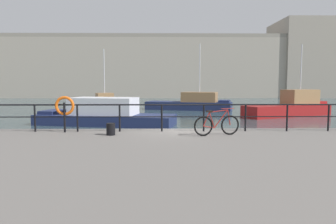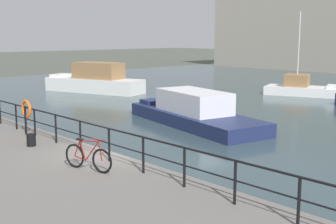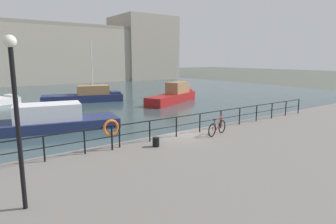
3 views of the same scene
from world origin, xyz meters
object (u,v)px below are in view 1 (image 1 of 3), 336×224
mooring_bollard (111,129)px  moored_cabin_cruiser (107,103)px  harbor_building (197,67)px  moored_red_daysailer (104,114)px  life_ring_stand (65,107)px  moored_green_narrowboat (192,103)px  parked_bicycle (217,125)px  moored_blue_motorboat (291,106)px

mooring_bollard → moored_cabin_cruiser: bearing=100.0°
mooring_bollard → harbor_building: bearing=80.7°
harbor_building → moored_red_daysailer: bearing=-104.2°
life_ring_stand → moored_cabin_cruiser: bearing=96.2°
moored_green_narrowboat → parked_bicycle: 23.07m
moored_cabin_cruiser → moored_green_narrowboat: size_ratio=0.72×
moored_blue_motorboat → moored_red_daysailer: bearing=174.7°
moored_cabin_cruiser → parked_bicycle: moored_cabin_cruiser is taller
moored_blue_motorboat → moored_green_narrowboat: bearing=116.4°
moored_cabin_cruiser → moored_blue_motorboat: size_ratio=0.78×
harbor_building → mooring_bollard: harbor_building is taller
moored_red_daysailer → parked_bicycle: size_ratio=5.82×
moored_cabin_cruiser → mooring_bollard: (4.67, -26.34, 0.64)m
moored_cabin_cruiser → mooring_bollard: size_ratio=15.56×
moored_cabin_cruiser → moored_blue_motorboat: (17.95, -9.89, 0.24)m
moored_cabin_cruiser → life_ring_stand: (2.78, -25.57, 1.40)m
moored_green_narrowboat → life_ring_stand: size_ratio=6.83×
harbor_building → parked_bicycle: size_ratio=42.21×
parked_bicycle → moored_blue_motorboat: bearing=45.5°
moored_blue_motorboat → mooring_bollard: moored_blue_motorboat is taller
moored_red_daysailer → moored_green_narrowboat: (7.31, 12.14, 0.02)m
moored_blue_motorboat → parked_bicycle: 19.09m
harbor_building → moored_blue_motorboat: bearing=-83.6°
moored_cabin_cruiser → mooring_bollard: 26.75m
moored_blue_motorboat → life_ring_stand: moored_blue_motorboat is taller
moored_cabin_cruiser → harbor_building: bearing=43.5°
harbor_building → moored_cabin_cruiser: size_ratio=10.64×
moored_cabin_cruiser → moored_green_narrowboat: moored_green_narrowboat is taller
harbor_building → moored_red_daysailer: (-11.18, -44.22, -5.44)m
moored_blue_motorboat → moored_green_narrowboat: (-8.20, 6.45, -0.10)m
moored_red_daysailer → life_ring_stand: life_ring_stand is taller
harbor_building → parked_bicycle: harbor_building is taller
mooring_bollard → life_ring_stand: 2.17m
moored_green_narrowboat → parked_bicycle: size_ratio=5.53×
parked_bicycle → mooring_bollard: 3.86m
parked_bicycle → moored_green_narrowboat: bearing=72.1°
mooring_bollard → life_ring_stand: bearing=157.9°
moored_cabin_cruiser → moored_red_daysailer: moored_cabin_cruiser is taller
moored_cabin_cruiser → moored_blue_motorboat: 20.50m
moored_red_daysailer → moored_green_narrowboat: size_ratio=1.05×
harbor_building → moored_red_daysailer: 45.94m
moored_green_narrowboat → mooring_bollard: bearing=-85.8°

